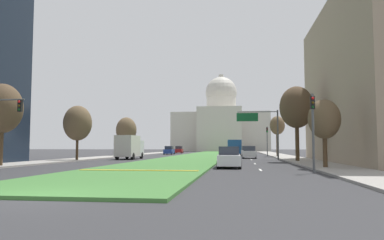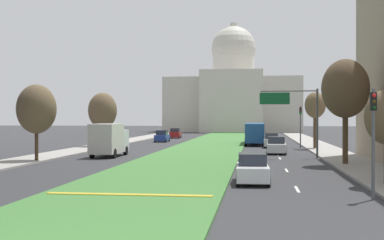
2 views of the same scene
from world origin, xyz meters
TOP-DOWN VIEW (x-y plane):
  - ground_plane at (0.00, 63.25)m, footprint 278.31×278.31m
  - grass_median at (0.00, 56.93)m, footprint 8.97×113.86m
  - median_curb_nose at (0.00, 12.71)m, footprint 8.08×0.50m
  - lane_dashes_right at (8.24, 50.31)m, footprint 0.16×71.41m
  - sidewalk_left at (-13.99, 50.60)m, footprint 4.00×113.86m
  - sidewalk_right at (13.99, 50.60)m, footprint 4.00×113.86m
  - capitol_building at (0.00, 125.63)m, footprint 34.52×26.68m
  - traffic_light_near_right at (11.49, 13.51)m, footprint 0.28×0.35m
  - traffic_light_far_right at (11.49, 53.75)m, footprint 0.28×0.35m
  - overhead_guide_sign at (9.68, 37.67)m, footprint 5.43×0.20m
  - street_tree_left_near at (-13.17, 17.32)m, footprint 3.35×3.35m
  - street_tree_right_near at (13.30, 18.48)m, footprint 2.48×2.48m
  - street_tree_left_mid at (-12.65, 30.82)m, footprint 3.38×3.38m
  - street_tree_right_mid at (13.10, 30.93)m, footprint 3.77×3.77m
  - street_tree_left_far at (-13.34, 52.25)m, footprint 3.64×3.64m
  - street_tree_right_far at (13.04, 51.71)m, footprint 2.49×2.49m
  - sedan_lead_stopped at (5.84, 19.00)m, footprint 2.02×4.36m
  - sedan_midblock at (8.14, 43.18)m, footprint 2.10×4.57m
  - sedan_distant at (8.00, 54.47)m, footprint 2.14×4.78m
  - sedan_far_horizon at (-8.35, 66.88)m, footprint 1.84×4.15m
  - sedan_very_far at (-8.53, 80.95)m, footprint 1.99×4.28m
  - box_truck_delivery at (-8.17, 37.36)m, footprint 2.40×6.40m
  - city_bus at (5.84, 60.73)m, footprint 2.62×11.00m

SIDE VIEW (x-z plane):
  - ground_plane at x=0.00m, z-range 0.00..0.00m
  - lane_dashes_right at x=8.24m, z-range 0.00..0.01m
  - grass_median at x=0.00m, z-range 0.00..0.14m
  - sidewalk_left at x=-13.99m, z-range 0.00..0.15m
  - sidewalk_right at x=13.99m, z-range 0.00..0.15m
  - median_curb_nose at x=0.00m, z-range 0.14..0.18m
  - sedan_lead_stopped at x=5.84m, z-range -0.06..1.68m
  - sedan_midblock at x=8.14m, z-range -0.06..1.74m
  - sedan_very_far at x=-8.53m, z-range -0.06..1.74m
  - sedan_far_horizon at x=-8.35m, z-range -0.07..1.75m
  - sedan_distant at x=8.00m, z-range -0.06..1.76m
  - box_truck_delivery at x=-8.17m, z-range 0.08..3.28m
  - city_bus at x=5.84m, z-range 0.29..3.24m
  - traffic_light_near_right at x=11.49m, z-range 0.71..5.91m
  - traffic_light_far_right at x=11.49m, z-range 0.71..5.91m
  - street_tree_right_near at x=13.30m, z-range 1.12..6.55m
  - street_tree_left_mid at x=-12.65m, z-range 1.20..7.86m
  - street_tree_left_far at x=-13.34m, z-range 1.17..8.10m
  - overhead_guide_sign at x=9.68m, z-range 1.39..7.89m
  - street_tree_left_near at x=-13.17m, z-range 1.40..8.45m
  - street_tree_right_far at x=13.04m, z-range 1.73..8.55m
  - street_tree_right_mid at x=13.10m, z-range 1.84..10.33m
  - capitol_building at x=0.00m, z-range -5.18..23.64m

